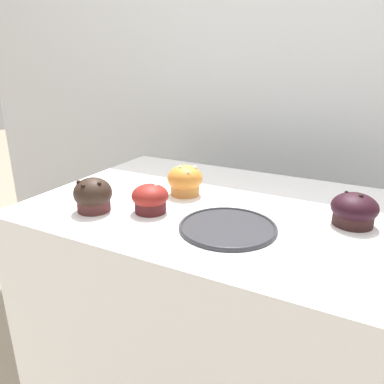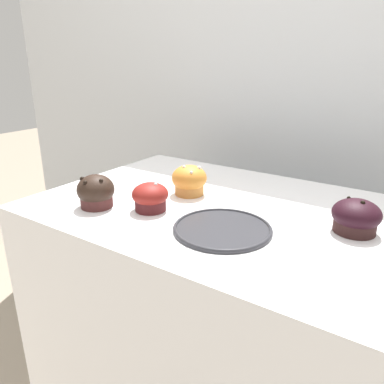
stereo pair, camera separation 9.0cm
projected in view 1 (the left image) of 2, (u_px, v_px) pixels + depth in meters
wall_back at (294, 153)px, 1.42m from camera, size 3.20×0.10×1.80m
display_counter at (229, 351)px, 1.08m from camera, size 1.00×0.64×0.89m
muffin_front_center at (150, 199)px, 0.89m from camera, size 0.09×0.09×0.07m
muffin_back_left at (185, 181)px, 1.00m from camera, size 0.09×0.09×0.08m
muffin_back_right at (93, 196)px, 0.89m from camera, size 0.09×0.09×0.08m
muffin_front_left at (354, 210)px, 0.82m from camera, size 0.10×0.10×0.08m
serving_plate at (228, 227)px, 0.81m from camera, size 0.21×0.21×0.01m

